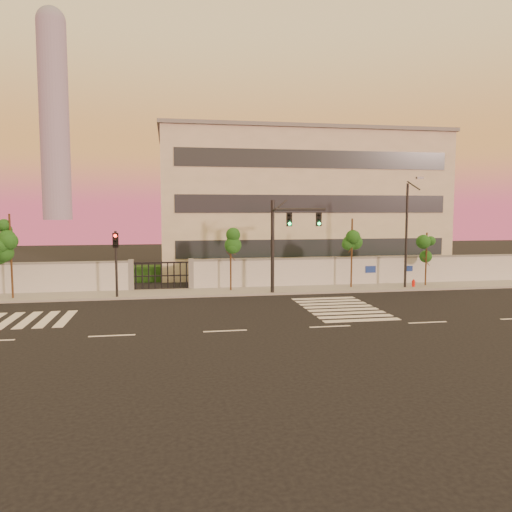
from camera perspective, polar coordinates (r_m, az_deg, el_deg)
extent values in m
plane|color=black|center=(23.06, -3.55, -8.56)|extent=(120.00, 120.00, 0.00)
cube|color=gray|center=(33.30, -5.58, -4.15)|extent=(60.00, 3.00, 0.15)
cube|color=#B6B8BD|center=(38.50, 16.29, -1.67)|extent=(31.00, 0.30, 2.00)
cube|color=slate|center=(38.39, 16.33, -0.10)|extent=(31.00, 0.36, 0.12)
cube|color=slate|center=(34.63, -14.07, -2.20)|extent=(0.35, 0.35, 2.20)
cube|color=slate|center=(34.57, -7.44, -2.10)|extent=(0.35, 0.35, 2.20)
cube|color=black|center=(38.78, 7.33, -1.60)|extent=(20.00, 2.00, 1.80)
cube|color=black|center=(39.57, -10.65, -1.95)|extent=(6.00, 1.50, 1.20)
cube|color=#BAB39D|center=(45.72, 4.60, 5.87)|extent=(24.00, 12.00, 12.00)
cube|color=#262D38|center=(40.04, 6.72, 0.93)|extent=(22.00, 0.08, 1.40)
cube|color=#262D38|center=(39.92, 6.78, 5.94)|extent=(22.00, 0.08, 1.40)
cube|color=#262D38|center=(40.12, 6.83, 10.94)|extent=(22.00, 0.08, 1.40)
cube|color=slate|center=(46.19, 4.66, 13.46)|extent=(24.40, 12.40, 0.30)
cylinder|color=slate|center=(312.60, -22.05, 14.00)|extent=(16.00, 16.00, 110.00)
sphere|color=slate|center=(325.86, -22.41, 23.59)|extent=(16.00, 16.00, 16.00)
cube|color=silver|center=(27.97, -26.38, -6.62)|extent=(0.50, 4.00, 0.02)
cube|color=silver|center=(27.73, -24.59, -6.65)|extent=(0.50, 4.00, 0.02)
cube|color=silver|center=(27.52, -22.76, -6.67)|extent=(0.50, 4.00, 0.02)
cube|color=silver|center=(27.33, -20.91, -6.69)|extent=(0.50, 4.00, 0.02)
cube|color=silver|center=(25.71, 12.01, -7.20)|extent=(4.00, 0.50, 0.02)
cube|color=silver|center=(26.53, 11.28, -6.80)|extent=(4.00, 0.50, 0.02)
cube|color=silver|center=(27.35, 10.60, -6.42)|extent=(4.00, 0.50, 0.02)
cube|color=silver|center=(28.17, 9.95, -6.06)|extent=(4.00, 0.50, 0.02)
cube|color=silver|center=(29.01, 9.34, -5.73)|extent=(4.00, 0.50, 0.02)
cube|color=silver|center=(29.84, 8.77, -5.41)|extent=(4.00, 0.50, 0.02)
cube|color=silver|center=(30.68, 8.23, -5.11)|extent=(4.00, 0.50, 0.02)
cube|color=silver|center=(31.52, 7.72, -4.82)|extent=(4.00, 0.50, 0.02)
cube|color=silver|center=(23.07, -16.14, -8.74)|extent=(2.00, 0.15, 0.01)
cube|color=silver|center=(23.06, -3.55, -8.54)|extent=(2.00, 0.15, 0.01)
cube|color=silver|center=(24.11, 8.46, -7.97)|extent=(2.00, 0.15, 0.01)
cube|color=silver|center=(26.10, 19.01, -7.19)|extent=(2.00, 0.15, 0.01)
sphere|color=#1B4914|center=(34.02, -26.92, 0.11)|extent=(0.85, 0.85, 0.85)
cylinder|color=#382314|center=(33.76, -26.19, -0.14)|extent=(0.12, 0.12, 5.29)
sphere|color=#1B4914|center=(33.66, -26.30, 2.55)|extent=(1.10, 1.10, 1.10)
sphere|color=#1B4914|center=(33.80, -25.58, 1.24)|extent=(0.84, 0.84, 0.84)
sphere|color=#1B4914|center=(33.63, -26.83, 1.62)|extent=(0.80, 0.80, 0.80)
cylinder|color=#382314|center=(33.36, -2.91, -0.61)|extent=(0.11, 0.11, 4.19)
sphere|color=#1B4914|center=(33.26, -2.92, 1.55)|extent=(1.05, 1.05, 1.05)
sphere|color=#1B4914|center=(33.54, -2.39, 0.50)|extent=(0.80, 0.80, 0.80)
sphere|color=#1B4914|center=(33.11, -3.38, 0.80)|extent=(0.77, 0.77, 0.77)
cylinder|color=#382314|center=(35.25, 10.88, 0.22)|extent=(0.12, 0.12, 4.92)
sphere|color=#1B4914|center=(35.15, 10.92, 2.62)|extent=(1.06, 1.06, 1.06)
sphere|color=#1B4914|center=(35.49, 11.30, 1.44)|extent=(0.81, 0.81, 0.81)
sphere|color=#1B4914|center=(34.94, 10.55, 1.80)|extent=(0.77, 0.77, 0.77)
cylinder|color=#382314|center=(37.52, 18.87, -0.44)|extent=(0.11, 0.11, 3.92)
sphere|color=#1B4914|center=(37.43, 18.92, 1.35)|extent=(1.03, 1.03, 1.03)
sphere|color=#1B4914|center=(37.79, 19.19, 0.49)|extent=(0.79, 0.79, 0.79)
sphere|color=#1B4914|center=(37.20, 18.63, 0.73)|extent=(0.75, 0.75, 0.75)
cylinder|color=black|center=(32.33, 1.90, 0.95)|extent=(0.24, 0.24, 6.15)
cylinder|color=black|center=(32.68, 5.16, 5.33)|extent=(3.66, 1.23, 0.16)
cube|color=black|center=(32.43, 3.82, 4.20)|extent=(0.35, 0.18, 0.89)
sphere|color=#0CF259|center=(32.33, 3.86, 3.71)|extent=(0.20, 0.20, 0.20)
cube|color=black|center=(32.96, 7.18, 4.19)|extent=(0.35, 0.18, 0.89)
sphere|color=#0CF259|center=(32.86, 7.23, 3.70)|extent=(0.20, 0.20, 0.20)
cylinder|color=black|center=(31.95, -15.68, -1.02)|extent=(0.15, 0.15, 4.23)
cube|color=black|center=(31.77, -15.76, 1.75)|extent=(0.33, 0.17, 0.85)
sphere|color=red|center=(31.65, -15.79, 2.21)|extent=(0.19, 0.19, 0.19)
cylinder|color=black|center=(36.04, 16.80, 2.11)|extent=(0.16, 0.16, 7.33)
cylinder|color=black|center=(35.30, 17.55, 7.69)|extent=(0.09, 1.75, 0.71)
cube|color=#3F3F44|center=(34.60, 18.21, 8.48)|extent=(0.46, 0.23, 0.14)
cylinder|color=red|center=(36.77, 17.55, -3.24)|extent=(0.20, 0.20, 0.44)
cylinder|color=red|center=(36.73, 17.56, -2.83)|extent=(0.25, 0.25, 0.09)
sphere|color=red|center=(36.72, 17.56, -2.68)|extent=(0.16, 0.16, 0.16)
cylinder|color=red|center=(36.75, 17.55, -3.11)|extent=(0.26, 0.12, 0.09)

